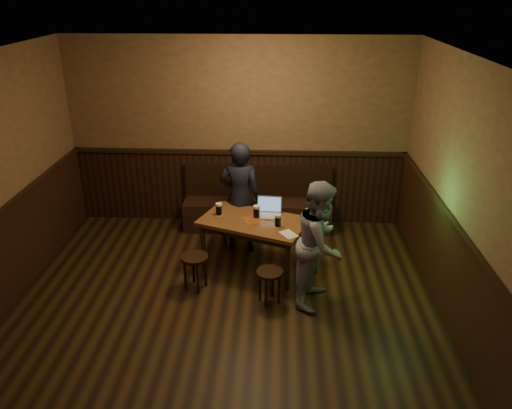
{
  "coord_description": "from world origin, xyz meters",
  "views": [
    {
      "loc": [
        0.59,
        -4.12,
        3.46
      ],
      "look_at": [
        0.33,
        1.44,
        0.96
      ],
      "focal_mm": 35.0,
      "sensor_mm": 36.0,
      "label": 1
    }
  ],
  "objects_px": {
    "stool_right": "(270,277)",
    "pint_right": "(278,220)",
    "person_grey": "(320,244)",
    "stool_left": "(195,263)",
    "pub_table": "(254,226)",
    "pint_left": "(219,209)",
    "laptop": "(269,210)",
    "bench": "(258,208)",
    "pint_mid": "(257,212)",
    "person_suit": "(240,197)"
  },
  "relations": [
    {
      "from": "pint_mid",
      "to": "pint_right",
      "type": "distance_m",
      "value": 0.35
    },
    {
      "from": "stool_left",
      "to": "person_grey",
      "type": "relative_size",
      "value": 0.3
    },
    {
      "from": "bench",
      "to": "pint_left",
      "type": "distance_m",
      "value": 1.26
    },
    {
      "from": "bench",
      "to": "stool_right",
      "type": "bearing_deg",
      "value": -83.52
    },
    {
      "from": "pint_mid",
      "to": "laptop",
      "type": "relative_size",
      "value": 0.5
    },
    {
      "from": "pint_right",
      "to": "laptop",
      "type": "height_order",
      "value": "laptop"
    },
    {
      "from": "bench",
      "to": "pint_mid",
      "type": "distance_m",
      "value": 1.24
    },
    {
      "from": "stool_left",
      "to": "pint_right",
      "type": "xyz_separation_m",
      "value": [
        0.99,
        0.33,
        0.43
      ]
    },
    {
      "from": "stool_right",
      "to": "pint_right",
      "type": "relative_size",
      "value": 2.55
    },
    {
      "from": "bench",
      "to": "person_grey",
      "type": "distance_m",
      "value": 2.08
    },
    {
      "from": "pub_table",
      "to": "person_grey",
      "type": "xyz_separation_m",
      "value": [
        0.79,
        -0.67,
        0.14
      ]
    },
    {
      "from": "stool_right",
      "to": "pint_mid",
      "type": "xyz_separation_m",
      "value": [
        -0.19,
        0.81,
        0.45
      ]
    },
    {
      "from": "bench",
      "to": "pint_mid",
      "type": "xyz_separation_m",
      "value": [
        0.03,
        -1.15,
        0.48
      ]
    },
    {
      "from": "pint_mid",
      "to": "stool_left",
      "type": "bearing_deg",
      "value": -142.08
    },
    {
      "from": "pint_left",
      "to": "bench",
      "type": "bearing_deg",
      "value": 67.25
    },
    {
      "from": "pub_table",
      "to": "laptop",
      "type": "height_order",
      "value": "laptop"
    },
    {
      "from": "person_grey",
      "to": "stool_left",
      "type": "bearing_deg",
      "value": 103.95
    },
    {
      "from": "pub_table",
      "to": "pint_left",
      "type": "relative_size",
      "value": 8.99
    },
    {
      "from": "stool_right",
      "to": "person_suit",
      "type": "distance_m",
      "value": 1.42
    },
    {
      "from": "pint_left",
      "to": "pint_right",
      "type": "distance_m",
      "value": 0.82
    },
    {
      "from": "pub_table",
      "to": "pint_left",
      "type": "xyz_separation_m",
      "value": [
        -0.45,
        0.12,
        0.17
      ]
    },
    {
      "from": "bench",
      "to": "stool_left",
      "type": "distance_m",
      "value": 1.84
    },
    {
      "from": "bench",
      "to": "pub_table",
      "type": "bearing_deg",
      "value": -90.0
    },
    {
      "from": "bench",
      "to": "person_suit",
      "type": "bearing_deg",
      "value": -107.06
    },
    {
      "from": "laptop",
      "to": "stool_right",
      "type": "bearing_deg",
      "value": -83.05
    },
    {
      "from": "pint_left",
      "to": "pint_mid",
      "type": "bearing_deg",
      "value": -7.93
    },
    {
      "from": "pub_table",
      "to": "stool_right",
      "type": "height_order",
      "value": "pub_table"
    },
    {
      "from": "bench",
      "to": "pint_right",
      "type": "height_order",
      "value": "bench"
    },
    {
      "from": "person_suit",
      "to": "person_grey",
      "type": "xyz_separation_m",
      "value": [
        1.0,
        -1.2,
        -0.04
      ]
    },
    {
      "from": "person_suit",
      "to": "person_grey",
      "type": "height_order",
      "value": "person_suit"
    },
    {
      "from": "person_suit",
      "to": "pint_mid",
      "type": "bearing_deg",
      "value": 124.61
    },
    {
      "from": "pint_right",
      "to": "pint_left",
      "type": "bearing_deg",
      "value": 158.83
    },
    {
      "from": "stool_right",
      "to": "pint_left",
      "type": "relative_size",
      "value": 2.53
    },
    {
      "from": "laptop",
      "to": "pint_mid",
      "type": "bearing_deg",
      "value": -140.3
    },
    {
      "from": "pint_mid",
      "to": "pint_left",
      "type": "bearing_deg",
      "value": 172.07
    },
    {
      "from": "pint_left",
      "to": "pint_mid",
      "type": "relative_size",
      "value": 0.96
    },
    {
      "from": "person_suit",
      "to": "person_grey",
      "type": "relative_size",
      "value": 1.05
    },
    {
      "from": "pub_table",
      "to": "pint_left",
      "type": "distance_m",
      "value": 0.5
    },
    {
      "from": "pub_table",
      "to": "person_suit",
      "type": "height_order",
      "value": "person_suit"
    },
    {
      "from": "bench",
      "to": "pint_mid",
      "type": "relative_size",
      "value": 12.72
    },
    {
      "from": "pint_left",
      "to": "person_grey",
      "type": "relative_size",
      "value": 0.11
    },
    {
      "from": "stool_left",
      "to": "pint_mid",
      "type": "bearing_deg",
      "value": 37.92
    },
    {
      "from": "stool_left",
      "to": "pint_left",
      "type": "bearing_deg",
      "value": 69.76
    },
    {
      "from": "stool_right",
      "to": "pint_right",
      "type": "distance_m",
      "value": 0.74
    },
    {
      "from": "pint_mid",
      "to": "person_grey",
      "type": "distance_m",
      "value": 1.05
    },
    {
      "from": "stool_left",
      "to": "laptop",
      "type": "bearing_deg",
      "value": 37.4
    },
    {
      "from": "pub_table",
      "to": "person_suit",
      "type": "xyz_separation_m",
      "value": [
        -0.21,
        0.52,
        0.17
      ]
    },
    {
      "from": "stool_right",
      "to": "pint_left",
      "type": "distance_m",
      "value": 1.2
    },
    {
      "from": "laptop",
      "to": "person_suit",
      "type": "bearing_deg",
      "value": 142.64
    },
    {
      "from": "pint_right",
      "to": "stool_right",
      "type": "bearing_deg",
      "value": -98.21
    }
  ]
}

